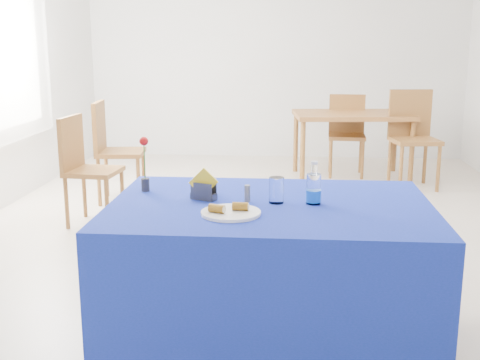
# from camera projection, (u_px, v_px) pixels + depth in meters

# --- Properties ---
(floor) EXTENTS (7.00, 7.00, 0.00)m
(floor) POSITION_uv_depth(u_px,v_px,m) (263.00, 236.00, 4.90)
(floor) COLOR beige
(floor) RESTS_ON ground
(room_shell) EXTENTS (7.00, 7.00, 7.00)m
(room_shell) POSITION_uv_depth(u_px,v_px,m) (265.00, 14.00, 4.50)
(room_shell) COLOR silver
(room_shell) RESTS_ON ground
(window_pane) EXTENTS (0.04, 1.50, 1.60)m
(window_pane) POSITION_uv_depth(u_px,v_px,m) (0.00, 41.00, 5.52)
(window_pane) COLOR white
(window_pane) RESTS_ON room_shell
(curtain) EXTENTS (0.04, 1.75, 1.85)m
(curtain) POSITION_uv_depth(u_px,v_px,m) (8.00, 41.00, 5.52)
(curtain) COLOR white
(curtain) RESTS_ON room_shell
(plate) EXTENTS (0.28, 0.28, 0.01)m
(plate) POSITION_uv_depth(u_px,v_px,m) (231.00, 213.00, 2.80)
(plate) COLOR white
(plate) RESTS_ON blue_table
(drinking_glass) EXTENTS (0.08, 0.08, 0.13)m
(drinking_glass) POSITION_uv_depth(u_px,v_px,m) (276.00, 190.00, 2.99)
(drinking_glass) COLOR white
(drinking_glass) RESTS_ON blue_table
(salt_shaker) EXTENTS (0.03, 0.03, 0.08)m
(salt_shaker) POSITION_uv_depth(u_px,v_px,m) (214.00, 187.00, 3.15)
(salt_shaker) COLOR slate
(salt_shaker) RESTS_ON blue_table
(pepper_shaker) EXTENTS (0.03, 0.03, 0.08)m
(pepper_shaker) POSITION_uv_depth(u_px,v_px,m) (247.00, 193.00, 3.01)
(pepper_shaker) COLOR slate
(pepper_shaker) RESTS_ON blue_table
(blue_table) EXTENTS (1.60, 1.10, 0.76)m
(blue_table) POSITION_uv_depth(u_px,v_px,m) (269.00, 275.00, 3.08)
(blue_table) COLOR #102895
(blue_table) RESTS_ON floor
(water_bottle) EXTENTS (0.08, 0.08, 0.21)m
(water_bottle) POSITION_uv_depth(u_px,v_px,m) (314.00, 190.00, 2.97)
(water_bottle) COLOR white
(water_bottle) RESTS_ON blue_table
(napkin_holder) EXTENTS (0.15, 0.10, 0.17)m
(napkin_holder) POSITION_uv_depth(u_px,v_px,m) (204.00, 190.00, 3.05)
(napkin_holder) COLOR #35353A
(napkin_holder) RESTS_ON blue_table
(rose_vase) EXTENTS (0.05, 0.05, 0.30)m
(rose_vase) POSITION_uv_depth(u_px,v_px,m) (145.00, 165.00, 3.20)
(rose_vase) COLOR #27282D
(rose_vase) RESTS_ON blue_table
(oak_table) EXTENTS (1.37, 0.96, 0.76)m
(oak_table) POSITION_uv_depth(u_px,v_px,m) (352.00, 120.00, 6.84)
(oak_table) COLOR #95542B
(oak_table) RESTS_ON floor
(chair_bg_left) EXTENTS (0.44, 0.44, 0.94)m
(chair_bg_left) POSITION_uv_depth(u_px,v_px,m) (347.00, 129.00, 7.07)
(chair_bg_left) COLOR brown
(chair_bg_left) RESTS_ON floor
(chair_bg_right) EXTENTS (0.53, 0.53, 1.04)m
(chair_bg_right) POSITION_uv_depth(u_px,v_px,m) (412.00, 131.00, 6.47)
(chair_bg_right) COLOR brown
(chair_bg_right) RESTS_ON floor
(chair_win_a) EXTENTS (0.45, 0.45, 0.93)m
(chair_win_a) POSITION_uv_depth(u_px,v_px,m) (84.00, 162.00, 5.12)
(chair_win_a) COLOR brown
(chair_win_a) RESTS_ON floor
(chair_win_b) EXTENTS (0.48, 0.48, 0.98)m
(chair_win_b) POSITION_uv_depth(u_px,v_px,m) (111.00, 144.00, 5.84)
(chair_win_b) COLOR brown
(chair_win_b) RESTS_ON floor
(banana_pieces) EXTENTS (0.19, 0.10, 0.04)m
(banana_pieces) POSITION_uv_depth(u_px,v_px,m) (229.00, 207.00, 2.79)
(banana_pieces) COLOR orange
(banana_pieces) RESTS_ON plate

